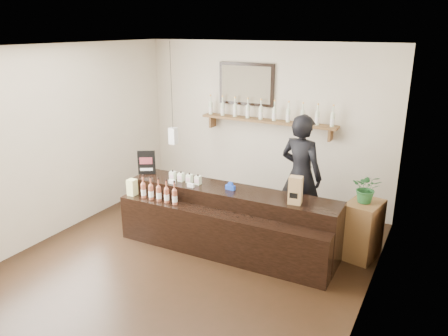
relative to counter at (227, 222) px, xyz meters
name	(u,v)px	position (x,y,z in m)	size (l,w,h in m)	color
ground	(189,262)	(-0.27, -0.59, -0.40)	(5.00, 5.00, 0.00)	black
room_shell	(186,139)	(-0.27, -0.59, 1.30)	(5.00, 5.00, 5.00)	beige
back_wall_decor	(254,104)	(-0.43, 1.79, 1.36)	(2.66, 0.96, 1.69)	brown
counter	(227,222)	(0.00, 0.00, 0.00)	(3.08, 0.86, 1.01)	black
promo_sign	(147,163)	(-1.43, 0.09, 0.64)	(0.24, 0.15, 0.37)	black
paper_bag	(295,190)	(0.96, 0.03, 0.64)	(0.18, 0.15, 0.37)	#A17D4D
tape_dispenser	(230,187)	(0.00, 0.09, 0.50)	(0.14, 0.07, 0.12)	#193DB4
side_cabinet	(362,230)	(1.73, 0.65, -0.01)	(0.50, 0.62, 0.80)	brown
potted_plant	(367,188)	(1.73, 0.65, 0.60)	(0.37, 0.32, 0.41)	#245A2A
shopkeeper	(301,168)	(0.73, 0.96, 0.64)	(0.76, 0.50, 2.08)	black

